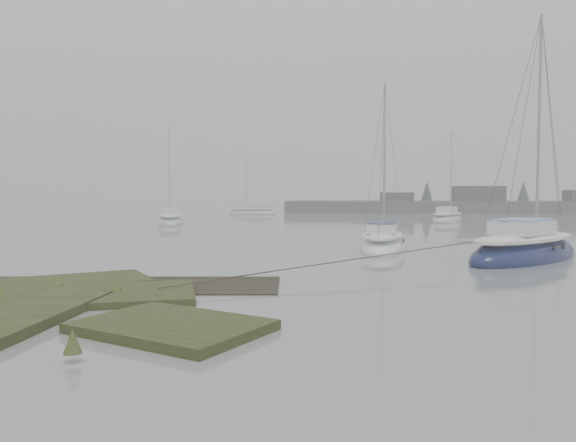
{
  "coord_description": "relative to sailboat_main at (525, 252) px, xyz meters",
  "views": [
    {
      "loc": [
        3.94,
        -11.05,
        2.77
      ],
      "look_at": [
        2.04,
        6.47,
        1.8
      ],
      "focal_mm": 35.0,
      "sensor_mm": 36.0,
      "label": 1
    }
  ],
  "objects": [
    {
      "name": "ground",
      "position": [
        -10.92,
        18.01,
        -0.33
      ],
      "size": [
        160.0,
        160.0,
        0.0
      ],
      "primitive_type": "plane",
      "color": "slate",
      "rests_on": "ground"
    },
    {
      "name": "sailboat_main",
      "position": [
        0.0,
        0.0,
        0.0
      ],
      "size": [
        6.82,
        7.25,
        10.59
      ],
      "rotation": [
        0.0,
        0.0,
        -0.72
      ],
      "color": "#11173D",
      "rests_on": "ground"
    },
    {
      "name": "sailboat_far_a",
      "position": [
        -21.43,
        21.2,
        -0.06
      ],
      "size": [
        3.85,
        6.46,
        8.67
      ],
      "rotation": [
        0.0,
        0.0,
        0.32
      ],
      "color": "silver",
      "rests_on": "ground"
    },
    {
      "name": "sailboat_white",
      "position": [
        -5.42,
        3.02,
        -0.07
      ],
      "size": [
        2.66,
        6.15,
        8.42
      ],
      "rotation": [
        0.0,
        0.0,
        -0.12
      ],
      "color": "white",
      "rests_on": "ground"
    },
    {
      "name": "sailboat_far_c",
      "position": [
        -17.87,
        40.05,
        -0.09
      ],
      "size": [
        5.53,
        2.17,
        7.65
      ],
      "rotation": [
        0.0,
        0.0,
        1.5
      ],
      "color": "#9DA2A6",
      "rests_on": "ground"
    },
    {
      "name": "far_shoreline",
      "position": [
        15.93,
        49.91,
        0.52
      ],
      "size": [
        60.0,
        8.0,
        4.15
      ],
      "color": "#4C4F51",
      "rests_on": "ground"
    },
    {
      "name": "sailboat_far_b",
      "position": [
        1.7,
        27.51,
        -0.06
      ],
      "size": [
        4.47,
        6.34,
        8.58
      ],
      "rotation": [
        0.0,
        0.0,
        -0.46
      ],
      "color": "#A1A6AB",
      "rests_on": "ground"
    }
  ]
}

